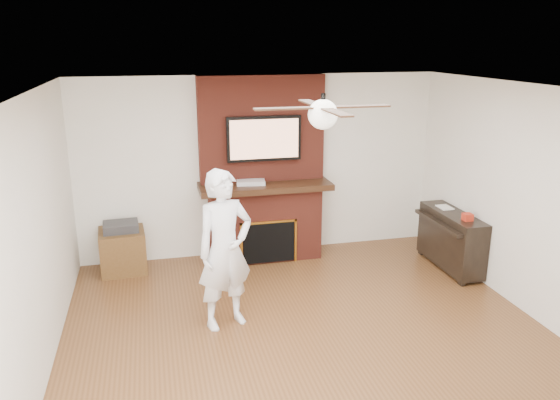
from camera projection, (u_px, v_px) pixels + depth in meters
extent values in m
cube|color=#553319|center=(317.00, 359.00, 5.39)|extent=(5.36, 5.86, 0.18)
cube|color=white|center=(324.00, 83.00, 4.63)|extent=(5.36, 5.86, 0.18)
cube|color=silver|center=(259.00, 165.00, 7.66)|extent=(5.36, 0.18, 2.50)
cube|color=silver|center=(16.00, 256.00, 4.43)|extent=(0.18, 5.86, 2.50)
cube|color=maroon|center=(265.00, 223.00, 7.55)|extent=(1.50, 0.50, 1.00)
cube|color=black|center=(265.00, 186.00, 7.37)|extent=(1.78, 0.64, 0.08)
cube|color=maroon|center=(262.00, 129.00, 7.33)|extent=(1.70, 0.20, 1.42)
cube|color=black|center=(269.00, 242.00, 7.37)|extent=(0.70, 0.06, 0.55)
cube|color=#BF8C2D|center=(269.00, 222.00, 7.28)|extent=(0.78, 0.02, 0.03)
cube|color=#BF8C2D|center=(241.00, 245.00, 7.28)|extent=(0.03, 0.02, 0.61)
cube|color=#BF8C2D|center=(296.00, 240.00, 7.45)|extent=(0.03, 0.02, 0.61)
cube|color=black|center=(264.00, 139.00, 7.23)|extent=(1.00, 0.07, 0.60)
cube|color=#E39C78|center=(265.00, 139.00, 7.19)|extent=(0.92, 0.01, 0.52)
cylinder|color=black|center=(323.00, 102.00, 4.68)|extent=(0.04, 0.04, 0.14)
sphere|color=white|center=(323.00, 114.00, 4.71)|extent=(0.26, 0.26, 0.26)
cube|color=black|center=(359.00, 106.00, 4.77)|extent=(0.55, 0.11, 0.01)
cube|color=black|center=(312.00, 103.00, 5.00)|extent=(0.11, 0.55, 0.01)
cube|color=black|center=(286.00, 109.00, 4.62)|extent=(0.55, 0.11, 0.01)
cube|color=black|center=(336.00, 112.00, 4.38)|extent=(0.11, 0.55, 0.01)
imported|color=white|center=(225.00, 250.00, 5.64)|extent=(0.73, 0.60, 1.70)
cube|color=#4F3316|center=(123.00, 250.00, 7.17)|extent=(0.61, 0.61, 0.55)
cube|color=#28282B|center=(121.00, 227.00, 7.08)|extent=(0.46, 0.38, 0.11)
cube|color=black|center=(451.00, 239.00, 7.21)|extent=(0.35, 1.18, 0.73)
cube|color=black|center=(464.00, 261.00, 6.71)|extent=(0.05, 0.09, 0.64)
cube|color=black|center=(423.00, 233.00, 7.69)|extent=(0.05, 0.09, 0.64)
cube|color=black|center=(439.00, 223.00, 7.09)|extent=(0.13, 1.09, 0.05)
cube|color=silver|center=(445.00, 207.00, 7.31)|extent=(0.16, 0.23, 0.01)
cube|color=#B42916|center=(468.00, 217.00, 6.79)|extent=(0.11, 0.11, 0.09)
cube|color=silver|center=(251.00, 182.00, 7.29)|extent=(0.40, 0.27, 0.05)
cylinder|color=orange|center=(253.00, 257.00, 7.51)|extent=(0.07, 0.07, 0.12)
cylinder|color=green|center=(274.00, 258.00, 7.52)|extent=(0.07, 0.07, 0.09)
cylinder|color=beige|center=(268.00, 256.00, 7.58)|extent=(0.08, 0.08, 0.10)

